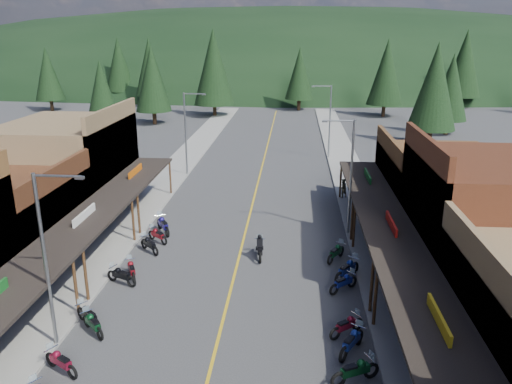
% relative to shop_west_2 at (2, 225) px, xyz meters
% --- Properties ---
extents(ground, '(220.00, 220.00, 0.00)m').
position_rel_shop_west_2_xyz_m(ground, '(13.75, -1.70, -2.53)').
color(ground, '#38383A').
rests_on(ground, ground).
extents(centerline, '(0.15, 90.00, 0.01)m').
position_rel_shop_west_2_xyz_m(centerline, '(13.75, 18.30, -2.53)').
color(centerline, gold).
rests_on(centerline, ground).
extents(sidewalk_west, '(3.40, 94.00, 0.15)m').
position_rel_shop_west_2_xyz_m(sidewalk_west, '(5.05, 18.30, -2.46)').
color(sidewalk_west, gray).
rests_on(sidewalk_west, ground).
extents(sidewalk_east, '(3.40, 94.00, 0.15)m').
position_rel_shop_west_2_xyz_m(sidewalk_east, '(22.45, 18.30, -2.46)').
color(sidewalk_east, gray).
rests_on(sidewalk_east, ground).
extents(shop_west_2, '(10.90, 9.00, 6.20)m').
position_rel_shop_west_2_xyz_m(shop_west_2, '(0.00, 0.00, 0.00)').
color(shop_west_2, '#3F2111').
rests_on(shop_west_2, ground).
extents(shop_west_3, '(10.90, 10.20, 8.20)m').
position_rel_shop_west_2_xyz_m(shop_west_3, '(-0.03, 9.60, 0.99)').
color(shop_west_3, brown).
rests_on(shop_west_3, ground).
extents(shop_east_2, '(10.90, 9.00, 8.20)m').
position_rel_shop_west_2_xyz_m(shop_east_2, '(27.54, 0.00, 0.99)').
color(shop_east_2, '#562B19').
rests_on(shop_east_2, ground).
extents(shop_east_3, '(10.90, 10.20, 6.20)m').
position_rel_shop_west_2_xyz_m(shop_east_3, '(27.51, 9.60, -0.00)').
color(shop_east_3, '#4C2D16').
rests_on(shop_east_3, ground).
extents(streetlight_0, '(2.16, 0.18, 8.00)m').
position_rel_shop_west_2_xyz_m(streetlight_0, '(6.80, -7.70, 1.93)').
color(streetlight_0, gray).
rests_on(streetlight_0, ground).
extents(streetlight_1, '(2.16, 0.18, 8.00)m').
position_rel_shop_west_2_xyz_m(streetlight_1, '(6.80, 20.30, 1.93)').
color(streetlight_1, gray).
rests_on(streetlight_1, ground).
extents(streetlight_2, '(2.16, 0.18, 8.00)m').
position_rel_shop_west_2_xyz_m(streetlight_2, '(20.71, 6.30, 1.93)').
color(streetlight_2, gray).
rests_on(streetlight_2, ground).
extents(streetlight_3, '(2.16, 0.18, 8.00)m').
position_rel_shop_west_2_xyz_m(streetlight_3, '(20.71, 28.30, 1.93)').
color(streetlight_3, gray).
rests_on(streetlight_3, ground).
extents(ridge_hill, '(310.00, 140.00, 60.00)m').
position_rel_shop_west_2_xyz_m(ridge_hill, '(13.75, 133.30, -2.53)').
color(ridge_hill, black).
rests_on(ridge_hill, ground).
extents(pine_0, '(5.04, 5.04, 11.00)m').
position_rel_shop_west_2_xyz_m(pine_0, '(-26.25, 60.30, 3.95)').
color(pine_0, black).
rests_on(pine_0, ground).
extents(pine_1, '(5.88, 5.88, 12.50)m').
position_rel_shop_west_2_xyz_m(pine_1, '(-10.25, 68.30, 4.70)').
color(pine_1, black).
rests_on(pine_1, ground).
extents(pine_2, '(6.72, 6.72, 14.00)m').
position_rel_shop_west_2_xyz_m(pine_2, '(3.75, 56.30, 5.46)').
color(pine_2, black).
rests_on(pine_2, ground).
extents(pine_3, '(5.04, 5.04, 11.00)m').
position_rel_shop_west_2_xyz_m(pine_3, '(17.75, 64.30, 3.95)').
color(pine_3, black).
rests_on(pine_3, ground).
extents(pine_4, '(5.88, 5.88, 12.50)m').
position_rel_shop_west_2_xyz_m(pine_4, '(31.75, 58.30, 4.70)').
color(pine_4, black).
rests_on(pine_4, ground).
extents(pine_5, '(6.72, 6.72, 14.00)m').
position_rel_shop_west_2_xyz_m(pine_5, '(47.75, 70.30, 5.46)').
color(pine_5, black).
rests_on(pine_5, ground).
extents(pine_7, '(5.88, 5.88, 12.50)m').
position_rel_shop_west_2_xyz_m(pine_7, '(-18.25, 74.30, 4.70)').
color(pine_7, black).
rests_on(pine_7, ground).
extents(pine_8, '(4.48, 4.48, 10.00)m').
position_rel_shop_west_2_xyz_m(pine_8, '(-8.25, 38.30, 3.44)').
color(pine_8, black).
rests_on(pine_8, ground).
extents(pine_9, '(4.93, 4.93, 10.80)m').
position_rel_shop_west_2_xyz_m(pine_9, '(37.75, 43.30, 3.85)').
color(pine_9, black).
rests_on(pine_9, ground).
extents(pine_10, '(5.38, 5.38, 11.60)m').
position_rel_shop_west_2_xyz_m(pine_10, '(-4.25, 48.30, 4.25)').
color(pine_10, black).
rests_on(pine_10, ground).
extents(pine_11, '(5.82, 5.82, 12.40)m').
position_rel_shop_west_2_xyz_m(pine_11, '(33.75, 36.30, 4.65)').
color(pine_11, black).
rests_on(pine_11, ground).
extents(bike_west_4, '(2.05, 1.58, 1.14)m').
position_rel_shop_west_2_xyz_m(bike_west_4, '(7.71, -9.49, -1.96)').
color(bike_west_4, maroon).
rests_on(bike_west_4, ground).
extents(bike_west_5, '(1.86, 1.83, 1.12)m').
position_rel_shop_west_2_xyz_m(bike_west_5, '(7.93, -6.66, -1.97)').
color(bike_west_5, '#0B391A').
rests_on(bike_west_5, ground).
extents(bike_west_6, '(2.02, 1.82, 1.17)m').
position_rel_shop_west_2_xyz_m(bike_west_6, '(7.47, -6.04, -1.95)').
color(bike_west_6, black).
rests_on(bike_west_6, ground).
extents(bike_west_7, '(2.10, 1.46, 1.15)m').
position_rel_shop_west_2_xyz_m(bike_west_7, '(7.65, -1.90, -1.96)').
color(bike_west_7, black).
rests_on(bike_west_7, ground).
extents(bike_west_8, '(1.45, 2.02, 1.11)m').
position_rel_shop_west_2_xyz_m(bike_west_8, '(7.96, -1.08, -1.98)').
color(bike_west_8, maroon).
rests_on(bike_west_8, ground).
extents(bike_west_9, '(1.91, 1.90, 1.16)m').
position_rel_shop_west_2_xyz_m(bike_west_9, '(8.01, 2.37, -1.96)').
color(bike_west_9, black).
rests_on(bike_west_9, ground).
extents(bike_west_10, '(1.91, 1.73, 1.11)m').
position_rel_shop_west_2_xyz_m(bike_west_10, '(8.11, 3.97, -1.98)').
color(bike_west_10, maroon).
rests_on(bike_west_10, ground).
extents(bike_west_11, '(1.91, 2.39, 1.34)m').
position_rel_shop_west_2_xyz_m(bike_west_11, '(8.08, 5.57, -1.86)').
color(bike_west_11, navy).
rests_on(bike_west_11, ground).
extents(bike_east_4, '(2.24, 1.59, 1.22)m').
position_rel_shop_west_2_xyz_m(bike_east_4, '(19.63, -9.19, -1.92)').
color(bike_east_4, '#0B3A19').
rests_on(bike_east_4, ground).
extents(bike_east_5, '(1.75, 2.22, 1.24)m').
position_rel_shop_west_2_xyz_m(bike_east_5, '(19.68, -7.23, -1.92)').
color(bike_east_5, navy).
rests_on(bike_east_5, ground).
extents(bike_east_6, '(1.94, 1.70, 1.11)m').
position_rel_shop_west_2_xyz_m(bike_east_6, '(19.60, -5.90, -1.98)').
color(bike_east_6, maroon).
rests_on(bike_east_6, ground).
extents(bike_east_7, '(1.93, 1.81, 1.14)m').
position_rel_shop_west_2_xyz_m(bike_east_7, '(19.83, -1.76, -1.96)').
color(bike_east_7, navy).
rests_on(bike_east_7, ground).
extents(bike_east_8, '(2.03, 2.32, 1.33)m').
position_rel_shop_west_2_xyz_m(bike_east_8, '(20.15, -0.37, -1.87)').
color(bike_east_8, navy).
rests_on(bike_east_8, ground).
extents(bike_east_9, '(1.64, 2.11, 1.17)m').
position_rel_shop_west_2_xyz_m(bike_east_9, '(19.71, 2.07, -1.95)').
color(bike_east_9, '#0B3A1D').
rests_on(bike_east_9, ground).
extents(rider_on_bike, '(0.92, 2.22, 1.65)m').
position_rel_shop_west_2_xyz_m(rider_on_bike, '(15.05, 2.09, -1.87)').
color(rider_on_bike, black).
rests_on(rider_on_bike, ground).
extents(pedestrian_east_a, '(0.53, 0.71, 1.77)m').
position_rel_shop_west_2_xyz_m(pedestrian_east_a, '(22.50, -9.11, -1.50)').
color(pedestrian_east_a, black).
rests_on(pedestrian_east_a, sidewalk_east).
extents(pedestrian_east_b, '(0.89, 0.75, 1.59)m').
position_rel_shop_west_2_xyz_m(pedestrian_east_b, '(21.16, 14.10, -1.59)').
color(pedestrian_east_b, brown).
rests_on(pedestrian_east_b, sidewalk_east).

